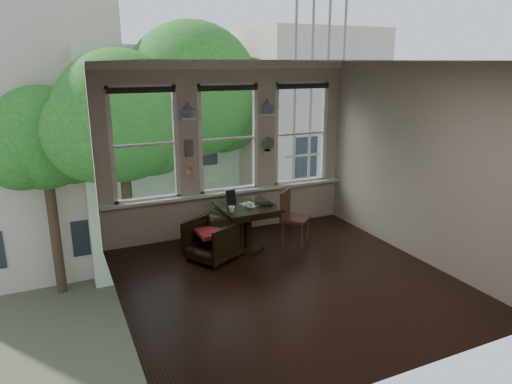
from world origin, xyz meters
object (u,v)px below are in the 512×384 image
armchair_left (212,240)px  laptop (263,205)px  side_chair_right (296,218)px  mug (232,209)px  table (247,228)px

armchair_left → laptop: laptop is taller
laptop → side_chair_right: bearing=25.9°
laptop → mug: (-0.58, -0.09, 0.04)m
table → side_chair_right: bearing=-8.7°
side_chair_right → laptop: side_chair_right is taller
mug → table: bearing=30.9°
table → mug: size_ratio=8.66×
armchair_left → side_chair_right: side_chair_right is taller
side_chair_right → mug: (-1.18, -0.08, 0.34)m
armchair_left → table: bearing=75.1°
armchair_left → laptop: 1.00m
armchair_left → side_chair_right: (1.50, 0.03, 0.14)m
armchair_left → laptop: bearing=64.3°
laptop → mug: bearing=-144.0°
armchair_left → mug: 0.57m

